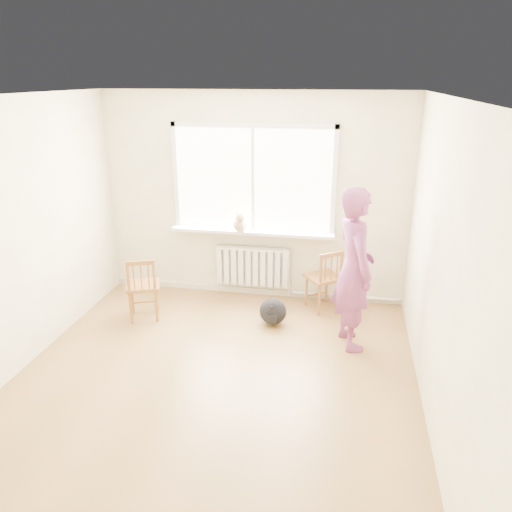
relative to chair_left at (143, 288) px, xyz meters
The scene contains 13 objects.
floor 1.77m from the chair_left, 46.14° to the right, with size 4.50×4.50×0.00m, color olive.
ceiling 2.86m from the chair_left, 46.14° to the right, with size 4.50×4.50×0.00m, color white.
back_wall 1.82m from the chair_left, 40.29° to the left, with size 4.00×0.01×2.70m, color #F1E6C1.
window 1.99m from the chair_left, 39.59° to the left, with size 2.12×0.05×1.42m.
windowsill 1.58m from the chair_left, 37.07° to the left, with size 2.15×0.22×0.04m, color white.
radiator 1.50m from the chair_left, 37.63° to the left, with size 1.00×0.12×0.55m.
heating_pipe 2.64m from the chair_left, 21.27° to the left, with size 0.04×0.04×1.40m, color silver.
baseboard 1.60m from the chair_left, 39.87° to the left, with size 4.00×0.03×0.08m, color beige.
chair_left is the anchor object (origin of this frame).
chair_right 2.28m from the chair_left, 16.89° to the left, with size 0.55×0.55×0.82m.
person 2.56m from the chair_left, ahead, with size 0.66×0.43×1.80m, color #BE3F3F.
cat 1.49m from the chair_left, 37.63° to the left, with size 0.25×0.45×0.31m.
backpack 1.62m from the chair_left, ahead, with size 0.33×0.25×0.33m, color black.
Camera 1 is at (1.19, -4.00, 2.87)m, focal length 35.00 mm.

